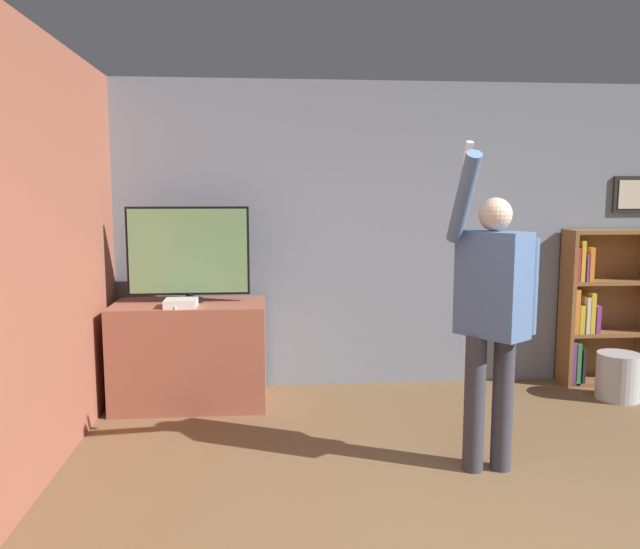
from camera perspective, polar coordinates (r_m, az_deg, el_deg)
wall_back at (r=5.66m, az=7.56°, el=3.54°), size 7.06×0.09×2.70m
wall_side_brick at (r=4.16m, az=-23.84°, el=1.58°), size 0.06×4.76×2.70m
tv_ledge at (r=5.27m, az=-11.74°, el=-7.07°), size 1.22×0.68×0.85m
television at (r=5.16m, az=-11.93°, el=1.91°), size 0.98×0.22×0.78m
game_console at (r=4.99m, az=-12.60°, el=-2.57°), size 0.25×0.21×0.07m
remote_loose at (r=4.95m, az=-12.77°, el=-2.91°), size 0.10×0.14×0.02m
bookshelf at (r=6.20m, az=24.00°, el=-2.89°), size 0.80×0.28×1.41m
person at (r=3.94m, az=15.47°, el=-3.01°), size 0.56×0.56×2.02m
waste_bin at (r=5.89m, az=25.61°, el=-8.39°), size 0.36×0.36×0.39m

